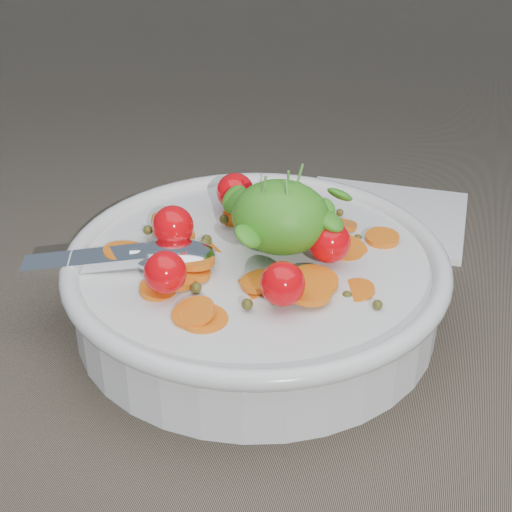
# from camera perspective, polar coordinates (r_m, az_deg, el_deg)

# --- Properties ---
(ground) EXTENTS (6.00, 6.00, 0.00)m
(ground) POSITION_cam_1_polar(r_m,az_deg,el_deg) (0.67, 0.86, -3.25)
(ground) COLOR brown
(ground) RESTS_ON ground
(bowl) EXTENTS (0.33, 0.31, 0.13)m
(bowl) POSITION_cam_1_polar(r_m,az_deg,el_deg) (0.63, -0.01, -1.84)
(bowl) COLOR silver
(bowl) RESTS_ON ground
(napkin) EXTENTS (0.16, 0.14, 0.01)m
(napkin) POSITION_cam_1_polar(r_m,az_deg,el_deg) (0.80, 9.19, 2.81)
(napkin) COLOR white
(napkin) RESTS_ON ground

